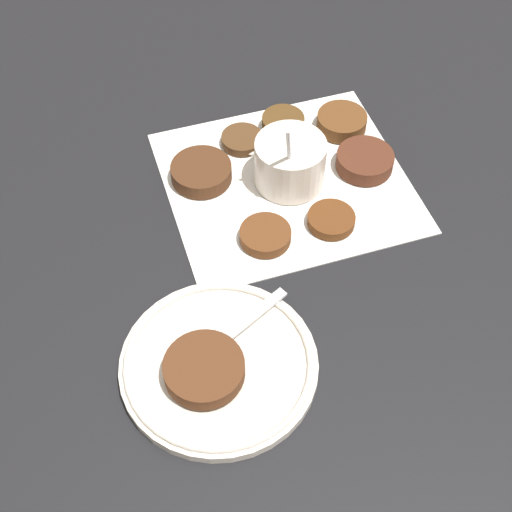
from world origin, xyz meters
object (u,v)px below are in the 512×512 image
object	(u,v)px
sauce_bowl	(290,164)
fork	(223,340)
serving_plate	(219,364)
fritter_on_plate	(204,369)

from	to	relation	value
sauce_bowl	fork	size ratio (longest dim) A/B	0.96
sauce_bowl	serving_plate	xyz separation A→B (m)	(0.13, 0.27, -0.02)
fork	sauce_bowl	bearing A→B (deg)	-116.00
sauce_bowl	fritter_on_plate	size ratio (longest dim) A/B	1.52
sauce_bowl	fork	bearing A→B (deg)	64.00
fritter_on_plate	serving_plate	bearing A→B (deg)	-140.46
serving_plate	fork	world-z (taller)	fork
sauce_bowl	fork	world-z (taller)	sauce_bowl
fritter_on_plate	sauce_bowl	bearing A→B (deg)	-117.11
serving_plate	fork	bearing A→B (deg)	-109.26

